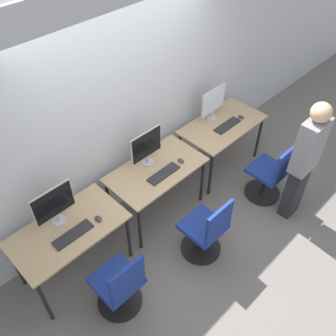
% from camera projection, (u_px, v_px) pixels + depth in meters
% --- Properties ---
extents(ground_plane, '(20.00, 20.00, 0.00)m').
position_uv_depth(ground_plane, '(175.00, 224.00, 4.77)').
color(ground_plane, slate).
extents(wall_back, '(12.00, 0.05, 2.80)m').
position_uv_depth(wall_back, '(127.00, 108.00, 4.19)').
color(wall_back, '#B7BCC1').
rests_on(wall_back, ground_plane).
extents(desk_left, '(1.17, 0.66, 0.76)m').
position_uv_depth(desk_left, '(69.00, 234.00, 3.84)').
color(desk_left, tan).
rests_on(desk_left, ground_plane).
extents(monitor_left, '(0.45, 0.15, 0.46)m').
position_uv_depth(monitor_left, '(54.00, 205.00, 3.68)').
color(monitor_left, '#B2B2B7').
rests_on(monitor_left, desk_left).
extents(keyboard_left, '(0.42, 0.13, 0.02)m').
position_uv_depth(keyboard_left, '(73.00, 234.00, 3.72)').
color(keyboard_left, '#262628').
rests_on(keyboard_left, desk_left).
extents(mouse_left, '(0.06, 0.09, 0.03)m').
position_uv_depth(mouse_left, '(98.00, 219.00, 3.86)').
color(mouse_left, '#333333').
rests_on(mouse_left, desk_left).
extents(office_chair_left, '(0.48, 0.48, 0.91)m').
position_uv_depth(office_chair_left, '(120.00, 287.00, 3.73)').
color(office_chair_left, black).
rests_on(office_chair_left, ground_plane).
extents(desk_center, '(1.17, 0.66, 0.76)m').
position_uv_depth(desk_center, '(156.00, 174.00, 4.47)').
color(desk_center, tan).
rests_on(desk_center, ground_plane).
extents(monitor_center, '(0.45, 0.15, 0.46)m').
position_uv_depth(monitor_center, '(147.00, 146.00, 4.31)').
color(monitor_center, '#B2B2B7').
rests_on(monitor_center, desk_center).
extents(keyboard_center, '(0.42, 0.13, 0.02)m').
position_uv_depth(keyboard_center, '(164.00, 174.00, 4.34)').
color(keyboard_center, '#262628').
rests_on(keyboard_center, desk_center).
extents(mouse_center, '(0.06, 0.09, 0.03)m').
position_uv_depth(mouse_center, '(181.00, 161.00, 4.49)').
color(mouse_center, '#333333').
rests_on(mouse_center, desk_center).
extents(office_chair_center, '(0.48, 0.48, 0.91)m').
position_uv_depth(office_chair_center, '(206.00, 232.00, 4.22)').
color(office_chair_center, black).
rests_on(office_chair_center, ground_plane).
extents(desk_right, '(1.17, 0.66, 0.76)m').
position_uv_depth(desk_right, '(222.00, 129.00, 5.10)').
color(desk_right, tan).
rests_on(desk_right, ground_plane).
extents(monitor_right, '(0.45, 0.15, 0.46)m').
position_uv_depth(monitor_right, '(213.00, 102.00, 4.96)').
color(monitor_right, '#B2B2B7').
rests_on(monitor_right, desk_right).
extents(keyboard_right, '(0.42, 0.13, 0.02)m').
position_uv_depth(keyboard_right, '(227.00, 125.00, 4.99)').
color(keyboard_right, '#262628').
rests_on(keyboard_right, desk_right).
extents(mouse_right, '(0.06, 0.09, 0.03)m').
position_uv_depth(mouse_right, '(241.00, 117.00, 5.12)').
color(mouse_right, '#333333').
rests_on(mouse_right, desk_right).
extents(office_chair_right, '(0.48, 0.48, 0.91)m').
position_uv_depth(office_chair_right, '(270.00, 176.00, 4.86)').
color(office_chair_right, black).
rests_on(office_chair_right, ground_plane).
extents(person_right, '(0.36, 0.22, 1.69)m').
position_uv_depth(person_right, '(305.00, 159.00, 4.27)').
color(person_right, '#232328').
rests_on(person_right, ground_plane).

